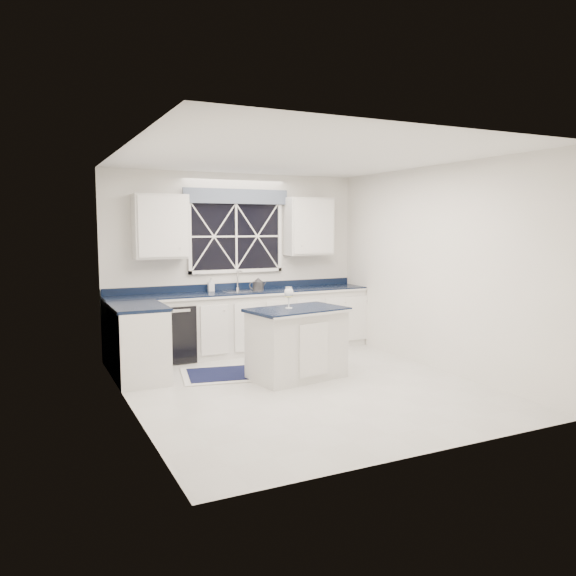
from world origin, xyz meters
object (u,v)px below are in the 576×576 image
dishwasher (170,332)px  faucet (238,279)px  kettle (258,285)px  wine_glass (289,294)px  island (297,343)px  soap_bottle (211,285)px

dishwasher → faucet: size_ratio=2.72×
kettle → faucet: bearing=149.9°
faucet → dishwasher: bearing=-170.0°
faucet → kettle: (0.25, -0.19, -0.07)m
dishwasher → wine_glass: wine_glass is taller
kettle → wine_glass: (-0.24, -1.57, 0.05)m
island → wine_glass: 0.64m
faucet → soap_bottle: faucet is taller
faucet → wine_glass: bearing=-89.8°
dishwasher → wine_glass: 2.03m
dishwasher → soap_bottle: (0.67, 0.20, 0.63)m
faucet → kettle: 0.32m
dishwasher → kettle: (1.35, 0.00, 0.62)m
dishwasher → faucet: 1.31m
faucet → soap_bottle: size_ratio=1.52×
dishwasher → wine_glass: (1.11, -1.57, 0.66)m
wine_glass → soap_bottle: wine_glass is taller
dishwasher → soap_bottle: 0.94m
faucet → island: size_ratio=0.23×
island → kettle: (0.14, 1.60, 0.58)m
dishwasher → island: bearing=-53.0°
island → soap_bottle: (-0.53, 1.80, 0.59)m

